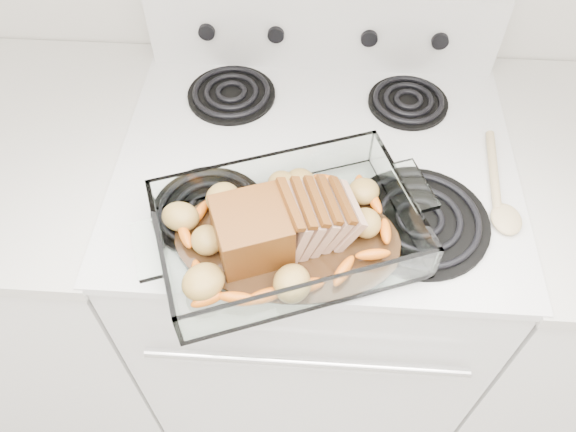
# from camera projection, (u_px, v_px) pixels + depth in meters

# --- Properties ---
(electric_range) EXTENTS (0.78, 0.70, 1.12)m
(electric_range) POSITION_uv_depth(u_px,v_px,m) (310.00, 274.00, 1.47)
(electric_range) COLOR white
(electric_range) RESTS_ON ground
(counter_left) EXTENTS (0.58, 0.68, 0.93)m
(counter_left) POSITION_uv_depth(u_px,v_px,m) (63.00, 263.00, 1.51)
(counter_left) COLOR white
(counter_left) RESTS_ON ground
(counter_right) EXTENTS (0.58, 0.68, 0.93)m
(counter_right) POSITION_uv_depth(u_px,v_px,m) (565.00, 292.00, 1.46)
(counter_right) COLOR white
(counter_right) RESTS_ON ground
(baking_dish) EXTENTS (0.42, 0.28, 0.08)m
(baking_dish) POSITION_uv_depth(u_px,v_px,m) (287.00, 235.00, 0.95)
(baking_dish) COLOR white
(baking_dish) RESTS_ON electric_range
(pork_roast) EXTENTS (0.24, 0.12, 0.09)m
(pork_roast) POSITION_uv_depth(u_px,v_px,m) (273.00, 223.00, 0.93)
(pork_roast) COLOR #623110
(pork_roast) RESTS_ON baking_dish
(roast_vegetables) EXTENTS (0.38, 0.20, 0.05)m
(roast_vegetables) POSITION_uv_depth(u_px,v_px,m) (286.00, 214.00, 0.97)
(roast_vegetables) COLOR #CF5E0B
(roast_vegetables) RESTS_ON baking_dish
(wooden_spoon) EXTENTS (0.05, 0.26, 0.02)m
(wooden_spoon) POSITION_uv_depth(u_px,v_px,m) (501.00, 197.00, 1.03)
(wooden_spoon) COLOR tan
(wooden_spoon) RESTS_ON electric_range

